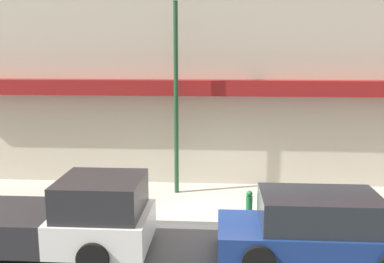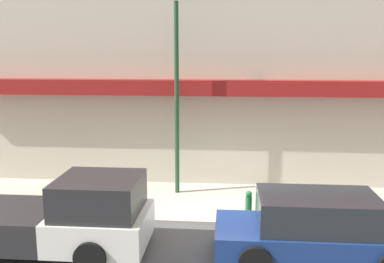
{
  "view_description": "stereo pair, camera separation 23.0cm",
  "coord_description": "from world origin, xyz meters",
  "px_view_note": "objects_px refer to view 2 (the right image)",
  "views": [
    {
      "loc": [
        0.07,
        -10.8,
        4.67
      ],
      "look_at": [
        -0.72,
        1.35,
        2.37
      ],
      "focal_mm": 40.0,
      "sensor_mm": 36.0,
      "label": 1
    },
    {
      "loc": [
        0.3,
        -10.79,
        4.67
      ],
      "look_at": [
        -0.72,
        1.35,
        2.37
      ],
      "focal_mm": 40.0,
      "sensor_mm": 36.0,
      "label": 2
    }
  ],
  "objects_px": {
    "pickup_truck": "(48,218)",
    "street_lamp": "(177,71)",
    "parked_car": "(316,229)",
    "fire_hydrant": "(249,204)"
  },
  "relations": [
    {
      "from": "parked_car",
      "to": "fire_hydrant",
      "type": "bearing_deg",
      "value": 122.41
    },
    {
      "from": "fire_hydrant",
      "to": "street_lamp",
      "type": "xyz_separation_m",
      "value": [
        -2.2,
        1.89,
        3.52
      ]
    },
    {
      "from": "parked_car",
      "to": "fire_hydrant",
      "type": "relative_size",
      "value": 6.13
    },
    {
      "from": "parked_car",
      "to": "fire_hydrant",
      "type": "distance_m",
      "value": 2.51
    },
    {
      "from": "pickup_truck",
      "to": "street_lamp",
      "type": "bearing_deg",
      "value": 58.17
    },
    {
      "from": "pickup_truck",
      "to": "parked_car",
      "type": "height_order",
      "value": "pickup_truck"
    },
    {
      "from": "pickup_truck",
      "to": "parked_car",
      "type": "bearing_deg",
      "value": 1.4
    },
    {
      "from": "street_lamp",
      "to": "parked_car",
      "type": "bearing_deg",
      "value": -47.72
    },
    {
      "from": "pickup_truck",
      "to": "street_lamp",
      "type": "height_order",
      "value": "street_lamp"
    },
    {
      "from": "pickup_truck",
      "to": "street_lamp",
      "type": "distance_m",
      "value": 5.75
    }
  ]
}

